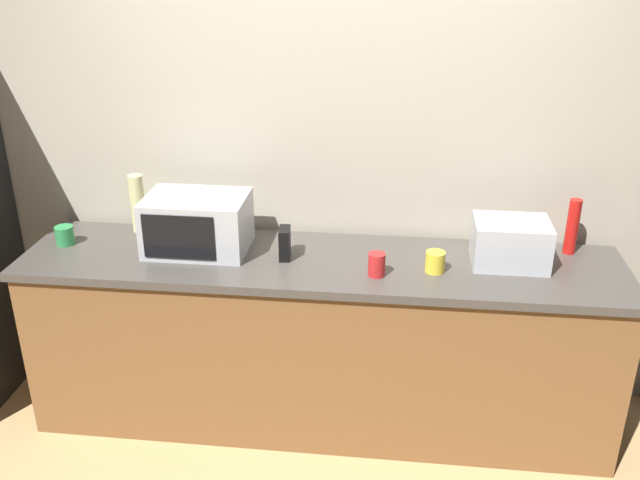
# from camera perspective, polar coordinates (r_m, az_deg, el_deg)

# --- Properties ---
(ground_plane) EXTENTS (8.00, 8.00, 0.00)m
(ground_plane) POSITION_cam_1_polar(r_m,az_deg,el_deg) (3.44, -0.82, -18.21)
(ground_plane) COLOR tan
(back_wall) EXTENTS (6.40, 0.10, 2.70)m
(back_wall) POSITION_cam_1_polar(r_m,az_deg,el_deg) (3.49, 0.79, 7.98)
(back_wall) COLOR #B2A893
(back_wall) RESTS_ON ground_plane
(counter_run) EXTENTS (2.84, 0.64, 0.90)m
(counter_run) POSITION_cam_1_polar(r_m,az_deg,el_deg) (3.48, 0.00, -8.28)
(counter_run) COLOR brown
(counter_run) RESTS_ON ground_plane
(microwave) EXTENTS (0.48, 0.35, 0.27)m
(microwave) POSITION_cam_1_polar(r_m,az_deg,el_deg) (3.37, -10.03, 1.35)
(microwave) COLOR #B7BABF
(microwave) RESTS_ON counter_run
(toaster_oven) EXTENTS (0.34, 0.26, 0.21)m
(toaster_oven) POSITION_cam_1_polar(r_m,az_deg,el_deg) (3.30, 15.34, -0.22)
(toaster_oven) COLOR #B7BABF
(toaster_oven) RESTS_ON counter_run
(cordless_phone) EXTENTS (0.06, 0.11, 0.15)m
(cordless_phone) POSITION_cam_1_polar(r_m,az_deg,el_deg) (3.26, -2.91, -0.27)
(cordless_phone) COLOR black
(cordless_phone) RESTS_ON counter_run
(bottle_hot_sauce) EXTENTS (0.06, 0.06, 0.27)m
(bottle_hot_sauce) POSITION_cam_1_polar(r_m,az_deg,el_deg) (3.50, 19.98, 1.05)
(bottle_hot_sauce) COLOR red
(bottle_hot_sauce) RESTS_ON counter_run
(bottle_vinegar) EXTENTS (0.07, 0.07, 0.30)m
(bottle_vinegar) POSITION_cam_1_polar(r_m,az_deg,el_deg) (3.65, -14.72, 2.92)
(bottle_vinegar) COLOR beige
(bottle_vinegar) RESTS_ON counter_run
(mug_red) EXTENTS (0.08, 0.08, 0.11)m
(mug_red) POSITION_cam_1_polar(r_m,az_deg,el_deg) (3.11, 4.67, -2.02)
(mug_red) COLOR red
(mug_red) RESTS_ON counter_run
(mug_green) EXTENTS (0.09, 0.09, 0.09)m
(mug_green) POSITION_cam_1_polar(r_m,az_deg,el_deg) (3.63, -20.20, 0.36)
(mug_green) COLOR #2D8C47
(mug_green) RESTS_ON counter_run
(mug_yellow) EXTENTS (0.09, 0.09, 0.10)m
(mug_yellow) POSITION_cam_1_polar(r_m,az_deg,el_deg) (3.18, 9.42, -1.77)
(mug_yellow) COLOR yellow
(mug_yellow) RESTS_ON counter_run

